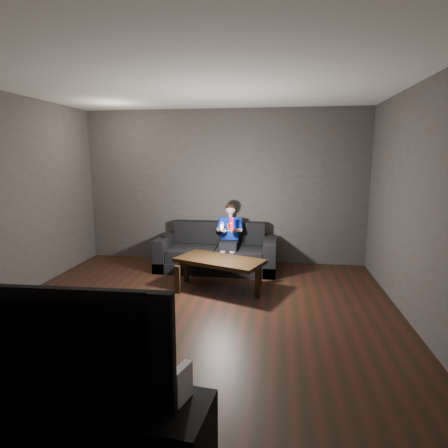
% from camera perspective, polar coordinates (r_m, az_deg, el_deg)
% --- Properties ---
extents(floor, '(5.00, 5.00, 0.00)m').
position_cam_1_polar(floor, '(4.61, -4.77, -13.88)').
color(floor, black).
rests_on(floor, ground).
extents(back_wall, '(5.00, 0.04, 2.70)m').
position_cam_1_polar(back_wall, '(6.69, -0.10, 5.69)').
color(back_wall, '#3A3631').
rests_on(back_wall, ground).
extents(front_wall, '(5.00, 0.04, 2.70)m').
position_cam_1_polar(front_wall, '(1.94, -22.32, -6.43)').
color(front_wall, '#3A3631').
rests_on(front_wall, ground).
extents(right_wall, '(0.04, 5.00, 2.70)m').
position_cam_1_polar(right_wall, '(4.40, 28.54, 2.06)').
color(right_wall, '#3A3631').
rests_on(right_wall, ground).
extents(ceiling, '(5.00, 5.00, 0.02)m').
position_cam_1_polar(ceiling, '(4.29, -5.34, 21.21)').
color(ceiling, silver).
rests_on(ceiling, back_wall).
extents(sofa, '(1.98, 0.86, 0.77)m').
position_cam_1_polar(sofa, '(6.34, -1.10, -4.66)').
color(sofa, black).
rests_on(sofa, floor).
extents(child, '(0.42, 0.52, 1.04)m').
position_cam_1_polar(child, '(6.17, 0.87, -1.20)').
color(child, black).
rests_on(child, sofa).
extents(wii_remote_red, '(0.07, 0.08, 0.20)m').
position_cam_1_polar(wii_remote_red, '(5.73, 1.15, -0.01)').
color(wii_remote_red, red).
rests_on(wii_remote_red, child).
extents(nunchuk_white, '(0.06, 0.09, 0.15)m').
position_cam_1_polar(nunchuk_white, '(5.76, -0.33, -0.36)').
color(nunchuk_white, white).
rests_on(nunchuk_white, child).
extents(wii_remote_black, '(0.08, 0.17, 0.03)m').
position_cam_1_polar(wii_remote_black, '(6.41, -9.12, -1.82)').
color(wii_remote_black, black).
rests_on(wii_remote_black, sofa).
extents(coffee_table, '(1.36, 1.01, 0.44)m').
position_cam_1_polar(coffee_table, '(5.37, -0.67, -5.95)').
color(coffee_table, black).
rests_on(coffee_table, floor).
extents(media_console, '(1.55, 0.60, 0.54)m').
position_cam_1_polar(media_console, '(2.67, -20.28, -27.61)').
color(media_console, black).
rests_on(media_console, floor).
extents(tv, '(1.17, 0.19, 0.67)m').
position_cam_1_polar(tv, '(2.35, -21.22, -15.83)').
color(tv, black).
rests_on(tv, media_console).
extents(wii_console, '(0.09, 0.17, 0.21)m').
position_cam_1_polar(wii_console, '(2.26, -6.45, -23.04)').
color(wii_console, white).
rests_on(wii_console, media_console).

